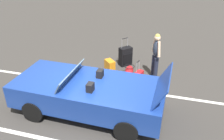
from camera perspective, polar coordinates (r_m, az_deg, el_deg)
The scene contains 8 objects.
ground_plane at distance 6.77m, azimuth -5.48°, elevation -9.89°, with size 80.00×80.00×0.00m, color #383533.
lot_line_near at distance 7.81m, azimuth -2.05°, elevation -4.04°, with size 18.00×0.12×0.01m, color silver.
convertible_car at distance 6.49m, azimuth -7.35°, elevation -5.43°, with size 4.24×1.91×1.51m.
suitcase_large_black at distance 9.05m, azimuth 3.36°, elevation 3.39°, with size 0.54×0.54×1.10m.
suitcase_medium_bright at distance 8.27m, azimuth -0.55°, elevation 0.44°, with size 0.45×0.45×0.62m.
suitcase_small_carryon at distance 7.82m, azimuth 6.63°, elevation -1.98°, with size 0.30×0.38×0.87m.
duffel_bag at distance 8.46m, azimuth 4.30°, elevation -0.14°, with size 0.41×0.67×0.34m.
traveler_person at distance 8.03m, azimuth 10.81°, elevation 3.94°, with size 0.37×0.57×1.65m.
Camera 1 is at (-2.03, 4.94, 4.17)m, focal length 36.94 mm.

